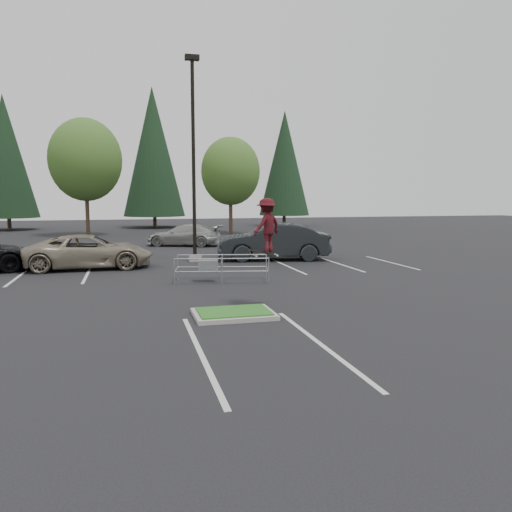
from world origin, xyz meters
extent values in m
plane|color=black|center=(0.00, 0.00, 0.00)|extent=(120.00, 120.00, 0.00)
cube|color=#9B9891|center=(0.00, 0.00, 0.06)|extent=(2.20, 1.60, 0.12)
cube|color=#276620|center=(0.00, 0.00, 0.13)|extent=(1.95, 1.35, 0.05)
cube|color=beige|center=(-4.50, 9.00, 0.00)|extent=(0.12, 5.20, 0.01)
cube|color=beige|center=(-7.20, 9.00, 0.00)|extent=(0.12, 5.20, 0.01)
cube|color=beige|center=(4.50, 9.00, 0.00)|extent=(0.12, 5.20, 0.01)
cube|color=beige|center=(7.20, 9.00, 0.00)|extent=(0.12, 5.20, 0.01)
cube|color=beige|center=(9.90, 9.00, 0.00)|extent=(0.12, 5.20, 0.01)
cube|color=beige|center=(-1.35, -3.00, 0.00)|extent=(0.12, 6.00, 0.01)
cube|color=beige|center=(1.35, -3.00, 0.00)|extent=(0.12, 6.00, 0.01)
cube|color=#9B9891|center=(0.50, 12.00, 0.15)|extent=(0.60, 0.60, 0.30)
cylinder|color=black|center=(0.50, 12.00, 5.00)|extent=(0.18, 0.18, 10.00)
cube|color=black|center=(0.50, 12.00, 10.00)|extent=(0.70, 0.35, 0.25)
cylinder|color=#38281C|center=(-6.00, 30.50, 1.75)|extent=(0.32, 0.32, 3.50)
ellipsoid|color=#316525|center=(-6.00, 30.50, 6.26)|extent=(5.89, 5.89, 6.77)
sphere|color=#316525|center=(-5.40, 30.20, 5.52)|extent=(3.68, 3.68, 3.68)
sphere|color=#316525|center=(-6.50, 30.90, 5.70)|extent=(4.05, 4.05, 4.05)
cylinder|color=#38281C|center=(6.00, 29.80, 1.52)|extent=(0.32, 0.32, 3.04)
ellipsoid|color=#316525|center=(6.00, 29.80, 5.44)|extent=(5.12, 5.12, 5.89)
sphere|color=#316525|center=(6.60, 29.50, 4.80)|extent=(3.20, 3.20, 3.20)
sphere|color=#316525|center=(5.50, 30.20, 4.96)|extent=(3.52, 3.52, 3.52)
cylinder|color=#38281C|center=(-14.00, 40.00, 0.60)|extent=(0.36, 0.36, 1.20)
cone|color=black|center=(-14.00, 40.00, 7.10)|extent=(5.72, 5.72, 11.80)
cylinder|color=#38281C|center=(0.00, 40.50, 0.60)|extent=(0.36, 0.36, 1.20)
cone|color=black|center=(0.00, 40.50, 7.85)|extent=(6.38, 6.38, 13.30)
cylinder|color=#38281C|center=(14.00, 39.50, 0.60)|extent=(0.36, 0.36, 1.20)
cone|color=black|center=(14.00, 39.50, 6.85)|extent=(5.50, 5.50, 11.30)
cylinder|color=#979A9F|center=(-1.14, 5.37, 0.51)|extent=(0.05, 0.05, 1.02)
cylinder|color=#979A9F|center=(-0.89, 6.59, 0.51)|extent=(0.05, 0.05, 1.02)
cylinder|color=#979A9F|center=(0.60, 5.03, 0.51)|extent=(0.05, 0.05, 1.02)
cylinder|color=#979A9F|center=(0.84, 6.24, 0.51)|extent=(0.05, 0.05, 1.02)
cylinder|color=#979A9F|center=(2.33, 4.68, 0.51)|extent=(0.05, 0.05, 1.02)
cylinder|color=#979A9F|center=(2.57, 5.89, 0.51)|extent=(0.05, 0.05, 1.02)
cylinder|color=#979A9F|center=(0.60, 5.03, 0.49)|extent=(3.48, 0.74, 0.04)
cylinder|color=#979A9F|center=(0.60, 5.03, 0.97)|extent=(3.48, 0.74, 0.04)
cylinder|color=#979A9F|center=(0.84, 6.24, 0.49)|extent=(3.48, 0.74, 0.04)
cylinder|color=#979A9F|center=(0.84, 6.24, 0.97)|extent=(3.48, 0.74, 0.04)
cube|color=#979A9F|center=(0.20, 5.74, 0.64)|extent=(0.83, 0.60, 0.42)
cube|color=black|center=(1.20, 1.00, 1.61)|extent=(1.05, 0.39, 0.29)
cylinder|color=beige|center=(0.88, 0.89, 1.55)|extent=(0.06, 0.04, 0.06)
cylinder|color=beige|center=(0.88, 1.11, 1.55)|extent=(0.06, 0.04, 0.06)
cylinder|color=beige|center=(1.52, 0.89, 1.55)|extent=(0.06, 0.04, 0.06)
cylinder|color=beige|center=(1.52, 1.11, 1.55)|extent=(0.06, 0.04, 0.06)
imported|color=maroon|center=(1.20, 1.00, 2.45)|extent=(1.19, 1.06, 1.60)
imported|color=gray|center=(-4.50, 10.63, 0.78)|extent=(5.65, 2.68, 1.56)
imported|color=black|center=(4.50, 11.50, 0.95)|extent=(6.00, 2.94, 1.89)
imported|color=#A3A49F|center=(0.93, 20.04, 0.72)|extent=(5.33, 3.74, 1.43)
camera|label=1|loc=(-2.76, -13.21, 3.31)|focal=35.00mm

